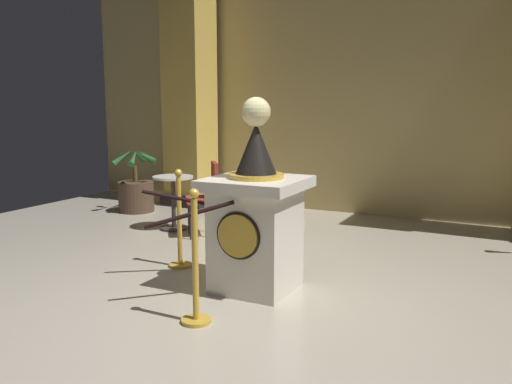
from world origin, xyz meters
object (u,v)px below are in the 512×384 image
Objects in this scene: stanchion_near at (180,233)px; cafe_table at (173,196)px; stanchion_far at (195,276)px; pedestal_clock at (256,219)px; cafe_chair_red at (208,192)px; potted_palm_left at (136,191)px.

cafe_table is at bearing 127.23° from stanchion_near.
stanchion_far is 3.24m from cafe_table.
pedestal_clock is 0.95m from stanchion_far.
pedestal_clock reaches higher than cafe_table.
stanchion_near is 1.37m from cafe_chair_red.
cafe_chair_red is at bearing 109.07° from stanchion_near.
stanchion_far is at bearing -94.77° from pedestal_clock.
pedestal_clock reaches higher than potted_palm_left.
cafe_table is (-1.05, 1.39, 0.10)m from stanchion_near.
potted_palm_left reaches higher than stanchion_near.
cafe_table is at bearing 170.33° from cafe_chair_red.
stanchion_near reaches higher than cafe_chair_red.
stanchion_near is at bearing -42.86° from potted_palm_left.
potted_palm_left is (-3.25, 3.30, -0.05)m from stanchion_far.
cafe_table is 0.76× the size of cafe_chair_red.
stanchion_far is at bearing -51.88° from cafe_table.
stanchion_near is 1.00× the size of potted_palm_left.
stanchion_near is at bearing 165.58° from pedestal_clock.
cafe_chair_red is (0.61, -0.10, 0.11)m from cafe_table.
stanchion_far is 2.82m from cafe_chair_red.
stanchion_near is 1.08× the size of cafe_chair_red.
stanchion_far is at bearing -50.85° from stanchion_near.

